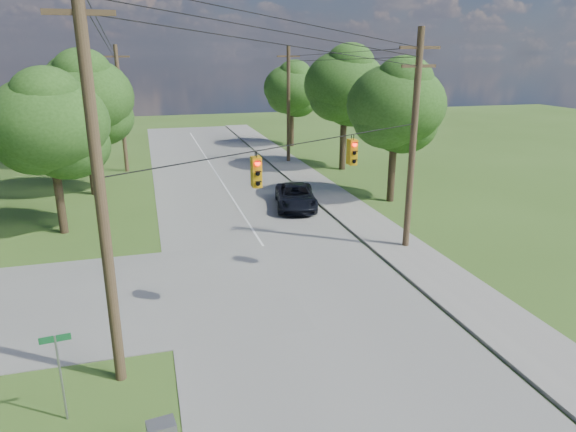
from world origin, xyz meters
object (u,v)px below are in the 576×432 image
object	(u,v)px
pole_sw	(98,177)
pole_ne	(413,139)
pole_north_e	(288,104)
pole_north_w	(121,108)
car_main_north	(296,196)

from	to	relation	value
pole_sw	pole_ne	bearing A→B (deg)	29.38
pole_north_e	pole_north_w	distance (m)	13.90
pole_sw	car_main_north	xyz separation A→B (m)	(10.10, 15.71, -5.48)
pole_north_w	car_main_north	xyz separation A→B (m)	(10.50, -13.89, -4.38)
pole_ne	pole_north_e	world-z (taller)	pole_ne
pole_ne	pole_north_e	bearing A→B (deg)	90.00
pole_north_w	car_main_north	size ratio (longest dim) A/B	1.92
pole_north_e	pole_ne	bearing A→B (deg)	-90.00
car_main_north	pole_north_w	bearing A→B (deg)	138.76
pole_sw	pole_north_e	xyz separation A→B (m)	(13.50, 29.60, -1.10)
pole_north_w	car_main_north	bearing A→B (deg)	-52.92
pole_north_w	pole_north_e	bearing A→B (deg)	0.00
pole_sw	pole_ne	distance (m)	15.51
pole_ne	pole_north_w	distance (m)	26.03
pole_sw	pole_ne	world-z (taller)	pole_sw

